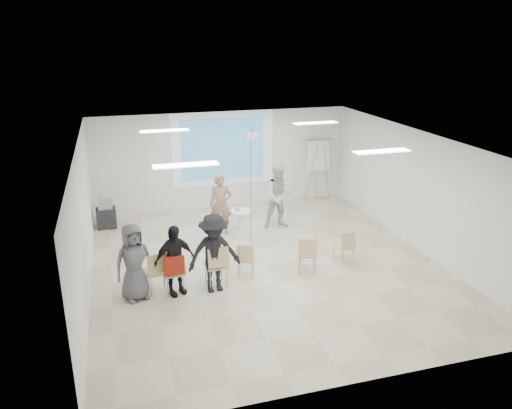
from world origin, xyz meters
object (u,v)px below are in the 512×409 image
object	(u,v)px
chair_far_left	(157,269)
flipchart_easel	(318,155)
player_right	(280,193)
chair_left_inner	(217,263)
pedestal_table	(241,221)
audience_mid	(214,248)
audience_outer	(133,258)
chair_left_mid	(174,271)
laptop	(216,263)
chair_right_far	(345,245)
av_cart	(106,215)
audience_left	(174,255)
player_left	(221,201)
chair_center	(246,257)
chair_right_inner	(307,252)

from	to	relation	value
chair_far_left	flipchart_easel	world-z (taller)	flipchart_easel
player_right	chair_left_inner	bearing A→B (deg)	-125.63
pedestal_table	audience_mid	size ratio (longest dim) A/B	0.35
chair_left_inner	audience_mid	size ratio (longest dim) A/B	0.50
audience_mid	audience_outer	xyz separation A→B (m)	(-1.64, 0.13, -0.06)
chair_left_mid	laptop	world-z (taller)	chair_left_mid
chair_right_far	laptop	world-z (taller)	chair_right_far
chair_left_mid	flipchart_easel	xyz separation A→B (m)	(5.32, 5.01, 0.98)
av_cart	player_right	bearing A→B (deg)	-15.28
chair_far_left	audience_left	world-z (taller)	audience_left
chair_left_inner	audience_left	distance (m)	0.95
chair_right_far	av_cart	size ratio (longest dim) A/B	1.05
audience_mid	pedestal_table	bearing A→B (deg)	61.35
player_left	audience_left	bearing A→B (deg)	-106.96
audience_outer	chair_left_mid	bearing A→B (deg)	-20.32
audience_outer	audience_mid	bearing A→B (deg)	-22.19
player_left	chair_left_mid	size ratio (longest dim) A/B	2.10
player_right	chair_center	xyz separation A→B (m)	(-1.72, -2.71, -0.54)
player_right	pedestal_table	bearing A→B (deg)	-166.82
chair_left_mid	audience_mid	size ratio (longest dim) A/B	0.46
player_left	chair_right_far	xyz separation A→B (m)	(2.42, -2.71, -0.45)
pedestal_table	player_right	world-z (taller)	player_right
chair_left_inner	chair_left_mid	bearing A→B (deg)	177.06
player_right	chair_left_inner	distance (m)	3.92
chair_right_far	audience_left	distance (m)	4.10
player_left	audience_left	world-z (taller)	player_left
chair_right_far	flipchart_easel	world-z (taller)	flipchart_easel
chair_right_inner	laptop	size ratio (longest dim) A/B	2.48
chair_right_far	audience_mid	distance (m)	3.30
chair_right_inner	audience_mid	bearing A→B (deg)	-155.87
player_left	chair_far_left	bearing A→B (deg)	-113.05
player_left	av_cart	world-z (taller)	player_left
chair_left_mid	flipchart_easel	bearing A→B (deg)	39.58
chair_far_left	audience_mid	world-z (taller)	audience_mid
player_right	chair_right_far	bearing A→B (deg)	-72.01
player_left	flipchart_easel	size ratio (longest dim) A/B	0.93
chair_left_inner	laptop	size ratio (longest dim) A/B	2.73
player_right	audience_mid	world-z (taller)	player_right
chair_left_mid	audience_outer	xyz separation A→B (m)	(-0.80, 0.04, 0.39)
chair_left_mid	audience_left	bearing A→B (deg)	1.30
chair_right_far	audience_mid	xyz separation A→B (m)	(-3.24, -0.41, 0.49)
chair_left_mid	chair_right_inner	size ratio (longest dim) A/B	1.02
player_right	chair_right_far	xyz separation A→B (m)	(0.72, -2.74, -0.51)
player_left	chair_right_inner	bearing A→B (deg)	-53.01
chair_far_left	chair_left_inner	bearing A→B (deg)	-12.23
chair_left_inner	chair_right_inner	size ratio (longest dim) A/B	1.10
audience_outer	flipchart_easel	world-z (taller)	flipchart_easel
player_right	laptop	world-z (taller)	player_right
chair_center	chair_right_far	size ratio (longest dim) A/B	0.96
chair_left_inner	chair_right_far	size ratio (longest dim) A/B	1.16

